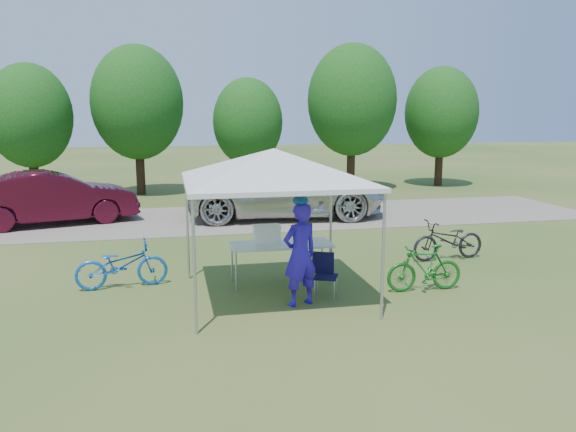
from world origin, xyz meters
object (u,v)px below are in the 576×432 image
sedan (53,198)px  cyclist (300,254)px  bike_green (424,268)px  folding_table (281,246)px  bike_blue (122,265)px  minivan (286,189)px  folding_chair (325,271)px  cooler (267,235)px  bike_dark (449,240)px

sedan → cyclist: bearing=-163.2°
bike_green → folding_table: bearing=-111.0°
bike_blue → minivan: minivan is taller
cyclist → sedan: size_ratio=0.38×
bike_blue → folding_chair: bearing=-116.2°
folding_chair → minivan: size_ratio=0.12×
cyclist → folding_table: bearing=-107.1°
cyclist → minivan: 8.58m
bike_green → folding_chair: bearing=-93.1°
cooler → cyclist: bearing=-74.8°
bike_dark → folding_table: bearing=-81.6°
minivan → folding_table: bearing=171.9°
folding_table → sedan: bearing=127.2°
bike_green → minivan: size_ratio=0.23×
folding_table → cyclist: (0.07, -1.33, 0.15)m
cooler → sedan: (-5.31, 7.37, -0.18)m
folding_table → bike_dark: bearing=13.4°
bike_dark → sedan: 11.63m
folding_table → sedan: size_ratio=0.41×
bike_dark → minivan: bearing=-162.5°
cyclist → bike_blue: size_ratio=1.06×
bike_blue → minivan: size_ratio=0.27×
bike_green → cyclist: bearing=-82.4°
folding_table → bike_dark: bike_dark is taller
folding_table → bike_dark: 4.25m
cyclist → sedan: (-5.67, 8.69, -0.09)m
folding_chair → cyclist: cyclist is taller
folding_chair → bike_green: (1.93, -0.14, -0.02)m
bike_blue → sedan: sedan is taller
cyclist → bike_green: cyclist is taller
bike_blue → minivan: 8.22m
cyclist → bike_blue: cyclist is taller
bike_blue → bike_dark: size_ratio=0.97×
folding_chair → bike_blue: size_ratio=0.46×
bike_blue → bike_dark: (7.20, 0.62, 0.01)m
cooler → bike_green: size_ratio=0.35×
cooler → bike_blue: 2.86m
bike_green → sedan: size_ratio=0.31×
cooler → bike_dark: cooler is taller
cooler → minivan: 7.37m
minivan → bike_blue: bearing=149.9°
cyclist → minivan: cyclist is taller
minivan → sedan: bearing=92.5°
folding_table → folding_chair: size_ratio=2.47×
folding_table → bike_green: bearing=-22.0°
folding_table → cooler: bearing=-180.0°
folding_table → folding_chair: 1.14m
cyclist → minivan: bearing=-120.4°
cyclist → bike_dark: 4.69m
minivan → cooler: bearing=169.7°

